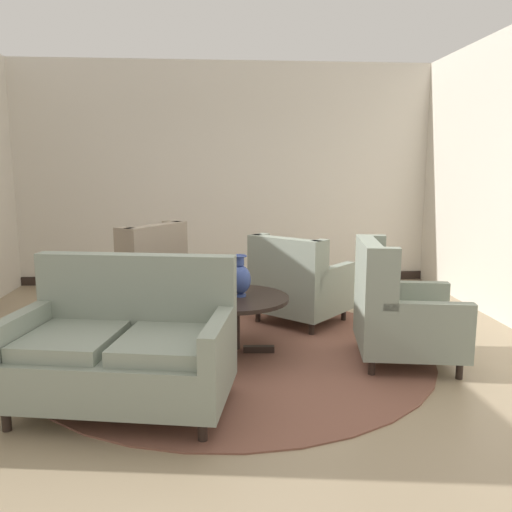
{
  "coord_description": "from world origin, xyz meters",
  "views": [
    {
      "loc": [
        -0.15,
        -4.3,
        1.67
      ],
      "look_at": [
        0.21,
        0.32,
        0.87
      ],
      "focal_mm": 36.57,
      "sensor_mm": 36.0,
      "label": 1
    }
  ],
  "objects_px": {
    "porcelain_vase": "(240,279)",
    "armchair_beside_settee": "(140,285)",
    "settee": "(124,349)",
    "armchair_near_sideboard": "(298,285)",
    "coffee_table": "(234,306)",
    "armchair_far_left": "(398,312)"
  },
  "relations": [
    {
      "from": "settee",
      "to": "armchair_far_left",
      "type": "distance_m",
      "value": 2.3
    },
    {
      "from": "porcelain_vase",
      "to": "armchair_near_sideboard",
      "type": "xyz_separation_m",
      "value": [
        0.66,
        0.87,
        -0.27
      ]
    },
    {
      "from": "settee",
      "to": "armchair_near_sideboard",
      "type": "distance_m",
      "value": 2.41
    },
    {
      "from": "armchair_far_left",
      "to": "armchair_near_sideboard",
      "type": "xyz_separation_m",
      "value": [
        -0.68,
        1.17,
        -0.02
      ]
    },
    {
      "from": "coffee_table",
      "to": "armchair_far_left",
      "type": "height_order",
      "value": "armchair_far_left"
    },
    {
      "from": "porcelain_vase",
      "to": "settee",
      "type": "bearing_deg",
      "value": -130.31
    },
    {
      "from": "porcelain_vase",
      "to": "armchair_beside_settee",
      "type": "xyz_separation_m",
      "value": [
        -1.0,
        0.82,
        -0.23
      ]
    },
    {
      "from": "porcelain_vase",
      "to": "armchair_near_sideboard",
      "type": "bearing_deg",
      "value": 52.9
    },
    {
      "from": "coffee_table",
      "to": "porcelain_vase",
      "type": "bearing_deg",
      "value": 11.76
    },
    {
      "from": "porcelain_vase",
      "to": "armchair_far_left",
      "type": "relative_size",
      "value": 0.35
    },
    {
      "from": "armchair_far_left",
      "to": "armchair_beside_settee",
      "type": "bearing_deg",
      "value": 73.82
    },
    {
      "from": "armchair_far_left",
      "to": "coffee_table",
      "type": "bearing_deg",
      "value": 87.66
    },
    {
      "from": "armchair_beside_settee",
      "to": "armchair_near_sideboard",
      "type": "xyz_separation_m",
      "value": [
        1.65,
        0.05,
        -0.04
      ]
    },
    {
      "from": "porcelain_vase",
      "to": "armchair_far_left",
      "type": "distance_m",
      "value": 1.39
    },
    {
      "from": "porcelain_vase",
      "to": "settee",
      "type": "distance_m",
      "value": 1.35
    },
    {
      "from": "armchair_far_left",
      "to": "armchair_near_sideboard",
      "type": "bearing_deg",
      "value": 39.56
    },
    {
      "from": "coffee_table",
      "to": "armchair_far_left",
      "type": "distance_m",
      "value": 1.42
    },
    {
      "from": "coffee_table",
      "to": "armchair_far_left",
      "type": "bearing_deg",
      "value": -11.9
    },
    {
      "from": "coffee_table",
      "to": "armchair_beside_settee",
      "type": "relative_size",
      "value": 0.88
    },
    {
      "from": "coffee_table",
      "to": "armchair_beside_settee",
      "type": "bearing_deg",
      "value": 138.53
    },
    {
      "from": "armchair_far_left",
      "to": "armchair_near_sideboard",
      "type": "relative_size",
      "value": 0.9
    },
    {
      "from": "porcelain_vase",
      "to": "settee",
      "type": "xyz_separation_m",
      "value": [
        -0.86,
        -1.01,
        -0.27
      ]
    }
  ]
}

